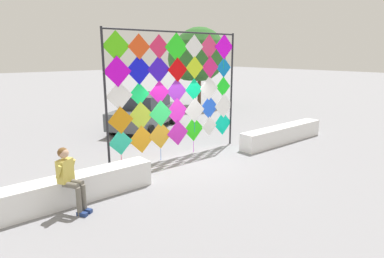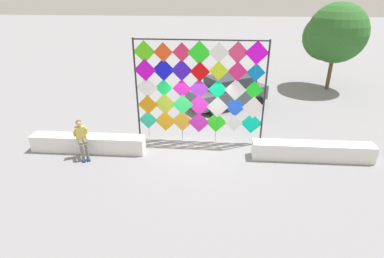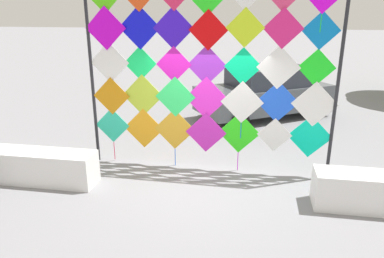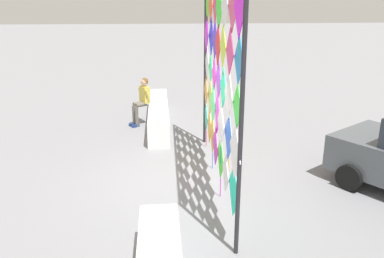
{
  "view_description": "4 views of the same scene",
  "coord_description": "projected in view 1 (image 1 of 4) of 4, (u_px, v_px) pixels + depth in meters",
  "views": [
    {
      "loc": [
        -6.5,
        -7.92,
        3.5
      ],
      "look_at": [
        0.22,
        0.22,
        1.03
      ],
      "focal_mm": 30.15,
      "sensor_mm": 36.0,
      "label": 1
    },
    {
      "loc": [
        0.57,
        -11.1,
        6.01
      ],
      "look_at": [
        -0.27,
        0.24,
        0.74
      ],
      "focal_mm": 29.0,
      "sensor_mm": 36.0,
      "label": 2
    },
    {
      "loc": [
        0.94,
        -6.72,
        3.39
      ],
      "look_at": [
        -0.24,
        0.21,
        1.07
      ],
      "focal_mm": 34.18,
      "sensor_mm": 36.0,
      "label": 3
    },
    {
      "loc": [
        7.77,
        -0.47,
        3.83
      ],
      "look_at": [
        -0.5,
        0.22,
        1.08
      ],
      "focal_mm": 36.57,
      "sensor_mm": 36.0,
      "label": 4
    }
  ],
  "objects": [
    {
      "name": "tree_far_right",
      "position": [
        196.0,
        54.0,
        21.5
      ],
      "size": [
        3.56,
        3.82,
        5.21
      ],
      "color": "brown",
      "rests_on": "ground"
    },
    {
      "name": "kite_display_rack",
      "position": [
        177.0,
        88.0,
        10.75
      ],
      "size": [
        5.24,
        0.15,
        4.29
      ],
      "color": "#232328",
      "rests_on": "ground"
    },
    {
      "name": "ground",
      "position": [
        191.0,
        161.0,
        10.78
      ],
      "size": [
        120.0,
        120.0,
        0.0
      ],
      "primitive_type": "plane",
      "color": "gray"
    },
    {
      "name": "seated_vendor",
      "position": [
        69.0,
        175.0,
        7.1
      ],
      "size": [
        0.66,
        0.73,
        1.51
      ],
      "color": "#666056",
      "rests_on": "ground"
    },
    {
      "name": "parked_car",
      "position": [
        145.0,
        112.0,
        15.2
      ],
      "size": [
        4.54,
        3.88,
        1.65
      ],
      "color": "#4C5156",
      "rests_on": "ground"
    },
    {
      "name": "plaza_ledge_left",
      "position": [
        64.0,
        191.0,
        7.61
      ],
      "size": [
        4.48,
        0.6,
        0.66
      ],
      "primitive_type": "cube",
      "color": "white",
      "rests_on": "ground"
    },
    {
      "name": "plaza_ledge_right",
      "position": [
        283.0,
        134.0,
        12.99
      ],
      "size": [
        4.48,
        0.6,
        0.66
      ],
      "primitive_type": "cube",
      "color": "white",
      "rests_on": "ground"
    }
  ]
}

